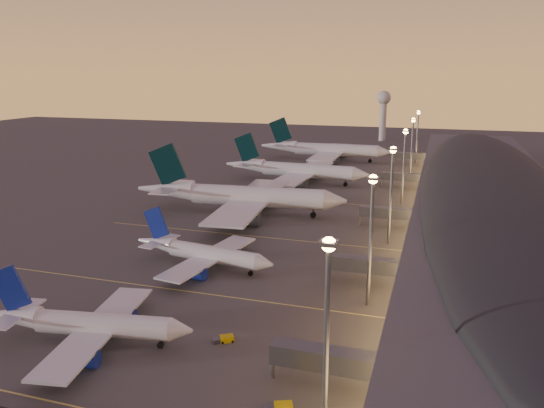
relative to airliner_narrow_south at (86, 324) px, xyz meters
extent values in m
plane|color=#3F3D3A|center=(6.81, 29.57, -3.43)|extent=(700.00, 700.00, 0.00)
cylinder|color=silver|center=(3.17, 0.55, 0.06)|extent=(23.22, 7.74, 3.90)
cone|color=silver|center=(16.27, 2.81, 0.06)|extent=(4.30, 4.47, 3.90)
cone|color=silver|center=(-13.20, -2.28, 0.55)|extent=(10.85, 5.60, 3.90)
cube|color=silver|center=(2.08, 0.36, -0.62)|extent=(12.14, 33.47, 0.43)
cylinder|color=navy|center=(1.58, 7.60, -1.94)|extent=(5.59, 3.76, 2.92)
cylinder|color=navy|center=(4.03, -6.63, -1.94)|extent=(5.59, 3.76, 2.92)
cube|color=navy|center=(-12.69, -2.19, 5.60)|extent=(7.13, 1.79, 8.45)
cube|color=silver|center=(-11.96, -2.07, 1.13)|extent=(5.65, 12.27, 0.27)
cylinder|color=black|center=(12.64, 2.18, -2.66)|extent=(0.36, 0.36, 1.54)
cylinder|color=black|center=(12.64, 2.18, -2.88)|extent=(1.19, 0.86, 1.09)
cylinder|color=black|center=(0.89, 2.92, -2.66)|extent=(0.36, 0.36, 1.54)
cylinder|color=black|center=(0.89, 2.92, -2.88)|extent=(1.19, 0.86, 1.09)
cylinder|color=black|center=(1.81, -2.45, -2.66)|extent=(0.36, 0.36, 1.54)
cylinder|color=black|center=(1.81, -2.45, -2.88)|extent=(1.19, 0.86, 1.09)
cylinder|color=silver|center=(6.40, 38.16, 0.05)|extent=(23.14, 7.25, 3.88)
cone|color=silver|center=(19.50, 36.18, 0.05)|extent=(4.22, 4.39, 3.88)
cone|color=silver|center=(-9.97, 40.63, 0.54)|extent=(10.77, 5.38, 3.88)
cube|color=silver|center=(5.31, 38.32, -0.63)|extent=(11.43, 33.33, 0.43)
cylinder|color=navy|center=(7.11, 45.33, -1.94)|extent=(5.53, 3.65, 2.91)
cylinder|color=navy|center=(4.96, 31.10, -1.94)|extent=(5.53, 3.65, 2.91)
cube|color=navy|center=(-9.46, 40.55, 5.57)|extent=(7.12, 1.64, 8.43)
cube|color=silver|center=(-8.73, 40.44, 1.12)|extent=(5.40, 12.19, 0.27)
cylinder|color=black|center=(15.88, 36.73, -2.66)|extent=(0.35, 0.35, 1.53)
cylinder|color=black|center=(15.88, 36.73, -2.88)|extent=(1.18, 0.83, 1.09)
cylinder|color=black|center=(4.99, 41.12, -2.66)|extent=(0.35, 0.35, 1.53)
cylinder|color=black|center=(4.99, 41.12, -2.88)|extent=(1.18, 0.83, 1.09)
cylinder|color=black|center=(4.18, 35.75, -2.66)|extent=(0.35, 0.35, 1.53)
cylinder|color=black|center=(4.18, 35.75, -2.88)|extent=(1.18, 0.83, 1.09)
cylinder|color=silver|center=(-0.03, 86.90, 2.39)|extent=(43.12, 10.24, 6.46)
cone|color=silver|center=(24.67, 89.11, 2.39)|extent=(7.44, 7.05, 6.46)
cone|color=silver|center=(-30.91, 84.14, 3.20)|extent=(19.79, 8.15, 6.46)
cube|color=silver|center=(-2.09, 86.72, 1.26)|extent=(17.91, 63.29, 0.71)
cylinder|color=#525459|center=(-1.94, 100.52, -0.92)|extent=(10.04, 5.68, 4.84)
cylinder|color=#525459|center=(0.51, 73.16, -0.92)|extent=(10.04, 5.68, 4.84)
cube|color=black|center=(-29.95, 84.23, 11.54)|extent=(12.78, 2.10, 14.33)
cube|color=silver|center=(-28.58, 84.35, 4.16)|extent=(8.86, 23.00, 0.45)
cylinder|color=black|center=(17.84, 88.50, -2.13)|extent=(0.56, 0.56, 2.58)
cylinder|color=black|center=(17.84, 88.50, -2.52)|extent=(1.90, 1.29, 1.81)
cylinder|color=black|center=(-3.86, 91.10, -2.13)|extent=(0.56, 0.56, 2.58)
cylinder|color=black|center=(-3.86, 91.10, -2.52)|extent=(1.90, 1.29, 1.81)
cylinder|color=black|center=(-3.06, 82.09, -2.13)|extent=(0.56, 0.56, 2.58)
cylinder|color=black|center=(-3.06, 82.09, -2.52)|extent=(1.90, 1.29, 1.81)
cylinder|color=silver|center=(3.28, 139.18, 1.76)|extent=(38.41, 8.11, 5.77)
cone|color=silver|center=(25.37, 137.81, 1.76)|extent=(6.49, 6.13, 5.77)
cone|color=silver|center=(-24.35, 140.89, 2.48)|extent=(17.54, 6.82, 5.77)
cube|color=silver|center=(1.43, 139.29, 0.75)|extent=(14.49, 56.31, 0.63)
cylinder|color=#525459|center=(3.42, 151.46, -1.19)|extent=(8.86, 4.85, 4.32)
cylinder|color=#525459|center=(1.90, 126.98, -1.19)|extent=(8.86, 4.85, 4.32)
cube|color=black|center=(-23.49, 140.84, 9.93)|extent=(11.40, 1.57, 12.80)
cube|color=silver|center=(-22.26, 140.76, 3.35)|extent=(7.38, 20.41, 0.40)
cylinder|color=black|center=(19.26, 138.19, -2.27)|extent=(0.49, 0.49, 2.31)
cylinder|color=black|center=(19.26, 138.19, -2.62)|extent=(1.67, 1.11, 1.61)
cylinder|color=black|center=(0.46, 143.40, -2.27)|extent=(0.49, 0.49, 2.31)
cylinder|color=black|center=(0.46, 143.40, -2.62)|extent=(1.67, 1.11, 1.61)
cylinder|color=black|center=(-0.04, 135.34, -2.27)|extent=(0.49, 0.49, 2.31)
cylinder|color=black|center=(-0.04, 135.34, -2.62)|extent=(1.67, 1.11, 1.61)
cylinder|color=silver|center=(3.51, 197.98, 2.25)|extent=(41.75, 6.65, 6.30)
cone|color=silver|center=(27.71, 198.18, 2.25)|extent=(6.78, 6.36, 6.30)
cone|color=silver|center=(-26.75, 197.72, 3.04)|extent=(18.88, 6.46, 6.30)
cube|color=silver|center=(1.49, 197.96, 1.15)|extent=(12.61, 61.04, 0.69)
cylinder|color=#525459|center=(2.72, 211.38, -0.98)|extent=(9.45, 4.81, 4.73)
cylinder|color=#525459|center=(2.95, 184.56, -0.98)|extent=(9.45, 4.81, 4.73)
cube|color=black|center=(-25.81, 197.73, 11.18)|extent=(12.44, 1.05, 13.99)
cube|color=silver|center=(-24.47, 197.74, 3.98)|extent=(6.91, 22.00, 0.44)
cylinder|color=black|center=(21.02, 198.12, -2.16)|extent=(0.51, 0.51, 2.52)
cylinder|color=black|center=(21.02, 198.12, -2.54)|extent=(1.77, 1.12, 1.77)
cylinder|color=black|center=(0.11, 202.36, -2.16)|extent=(0.51, 0.51, 2.52)
cylinder|color=black|center=(0.11, 202.36, -2.54)|extent=(1.77, 1.12, 1.77)
cylinder|color=black|center=(0.18, 193.54, -2.16)|extent=(0.51, 0.51, 2.52)
cylinder|color=black|center=(0.18, 193.54, -2.54)|extent=(1.77, 1.12, 1.77)
cube|color=#4D4D52|center=(68.81, 102.07, 2.57)|extent=(40.00, 255.00, 12.00)
ellipsoid|color=black|center=(68.81, 102.07, 8.57)|extent=(39.00, 253.00, 10.92)
cube|color=#F1AD55|center=(48.61, 102.07, 1.57)|extent=(0.40, 244.80, 8.00)
cube|color=#525459|center=(40.81, -0.43, 1.07)|extent=(16.00, 3.20, 3.00)
cylinder|color=slate|center=(32.81, -0.43, -1.23)|extent=(0.70, 0.70, 4.40)
cube|color=#525459|center=(40.81, 39.57, 1.07)|extent=(16.00, 3.20, 3.00)
cylinder|color=slate|center=(32.81, 39.57, -1.23)|extent=(0.70, 0.70, 4.40)
cube|color=#525459|center=(40.81, 84.57, 1.07)|extent=(16.00, 3.20, 3.00)
cylinder|color=slate|center=(32.81, 84.57, -1.23)|extent=(0.70, 0.70, 4.40)
cube|color=#525459|center=(40.81, 141.57, 1.07)|extent=(16.00, 3.20, 3.00)
cylinder|color=slate|center=(32.81, 141.57, -1.23)|extent=(0.70, 0.70, 4.40)
cube|color=#525459|center=(40.81, 197.57, 1.07)|extent=(16.00, 3.20, 3.00)
cylinder|color=slate|center=(32.81, 197.57, -1.23)|extent=(0.70, 0.70, 4.40)
cylinder|color=slate|center=(42.81, -10.43, 9.07)|extent=(0.70, 0.70, 25.00)
cube|color=slate|center=(42.81, -10.43, 21.77)|extent=(2.20, 2.20, 0.50)
sphere|color=#F4B252|center=(42.81, -10.43, 21.57)|extent=(1.80, 1.80, 1.80)
cylinder|color=slate|center=(42.81, 29.57, 9.07)|extent=(0.70, 0.70, 25.00)
cube|color=slate|center=(42.81, 29.57, 21.77)|extent=(2.20, 2.20, 0.50)
sphere|color=#F4B252|center=(42.81, 29.57, 21.57)|extent=(1.80, 1.80, 1.80)
cylinder|color=slate|center=(42.81, 69.57, 9.07)|extent=(0.70, 0.70, 25.00)
cube|color=slate|center=(42.81, 69.57, 21.77)|extent=(2.20, 2.20, 0.50)
sphere|color=#F4B252|center=(42.81, 69.57, 21.57)|extent=(1.80, 1.80, 1.80)
cylinder|color=slate|center=(42.81, 114.57, 9.07)|extent=(0.70, 0.70, 25.00)
cube|color=slate|center=(42.81, 114.57, 21.77)|extent=(2.20, 2.20, 0.50)
sphere|color=#F4B252|center=(42.81, 114.57, 21.57)|extent=(1.80, 1.80, 1.80)
cylinder|color=slate|center=(42.81, 159.57, 9.07)|extent=(0.70, 0.70, 25.00)
cube|color=slate|center=(42.81, 159.57, 21.77)|extent=(2.20, 2.20, 0.50)
sphere|color=#F4B252|center=(42.81, 159.57, 21.57)|extent=(1.80, 1.80, 1.80)
cylinder|color=slate|center=(42.81, 204.57, 9.07)|extent=(0.70, 0.70, 25.00)
cube|color=slate|center=(42.81, 204.57, 21.77)|extent=(2.20, 2.20, 0.50)
sphere|color=#F4B252|center=(42.81, 204.57, 21.57)|extent=(1.80, 1.80, 1.80)
cylinder|color=silver|center=(16.81, 289.57, 9.57)|extent=(4.40, 4.40, 26.00)
sphere|color=silver|center=(16.81, 289.57, 24.57)|extent=(9.00, 9.00, 9.00)
cube|color=#D8C659|center=(6.81, -15.43, -3.42)|extent=(90.00, 0.36, 0.00)
cube|color=#D8C659|center=(6.81, 24.57, -3.42)|extent=(90.00, 0.36, 0.00)
cube|color=#D8C659|center=(6.81, 64.57, -3.42)|extent=(90.00, 0.36, 0.00)
cube|color=#D8C659|center=(6.81, 109.57, -3.42)|extent=(90.00, 0.36, 0.00)
cube|color=#D8C659|center=(6.81, 164.57, -3.42)|extent=(90.00, 0.36, 0.00)
cube|color=#D3B309|center=(36.71, -7.73, -2.86)|extent=(2.86, 2.36, 1.13)
cylinder|color=black|center=(37.27, -6.67, -3.20)|extent=(0.49, 0.34, 0.45)
cylinder|color=black|center=(35.56, -7.38, -3.20)|extent=(0.49, 0.34, 0.45)
cube|color=#D3B309|center=(22.20, 7.53, -2.91)|extent=(2.68, 2.42, 1.04)
cube|color=#525459|center=(20.77, 6.61, -3.05)|extent=(1.78, 1.75, 0.76)
cylinder|color=black|center=(22.53, 8.59, -3.22)|extent=(0.44, 0.37, 0.42)
cylinder|color=black|center=(23.30, 7.40, -3.22)|extent=(0.44, 0.37, 0.42)
cylinder|color=black|center=(21.10, 7.66, -3.22)|extent=(0.44, 0.37, 0.42)
cylinder|color=black|center=(21.87, 6.47, -3.22)|extent=(0.44, 0.37, 0.42)
camera|label=1|loc=(54.17, -67.49, 40.78)|focal=35.00mm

